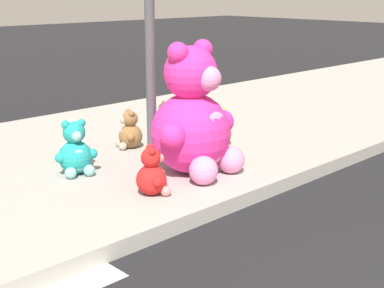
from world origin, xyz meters
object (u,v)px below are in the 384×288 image
at_px(plush_brown, 129,133).
at_px(plush_white, 76,145).
at_px(plush_tan, 168,122).
at_px(sign_pole, 149,9).
at_px(plush_teal, 76,152).
at_px(plush_pink_large, 194,122).
at_px(plush_lime, 219,130).
at_px(plush_red, 153,175).

height_order(plush_brown, plush_white, same).
bearing_deg(plush_tan, sign_pole, -141.48).
relative_size(plush_brown, plush_teal, 0.82).
relative_size(plush_pink_large, plush_lime, 2.97).
distance_m(plush_white, plush_tan, 1.41).
distance_m(plush_pink_large, plush_tan, 1.46).
bearing_deg(sign_pole, plush_red, -129.58).
height_order(plush_teal, plush_red, plush_teal).
distance_m(plush_tan, plush_red, 2.05).
bearing_deg(plush_teal, plush_white, 57.09).
distance_m(sign_pole, plush_tan, 1.80).
xyz_separation_m(plush_tan, plush_teal, (-1.66, -0.40, 0.01)).
xyz_separation_m(plush_brown, plush_tan, (0.63, -0.01, 0.03)).
bearing_deg(plush_teal, plush_red, -79.32).
height_order(plush_pink_large, plush_red, plush_pink_large).
height_order(plush_brown, plush_tan, plush_tan).
relative_size(plush_brown, plush_red, 0.99).
bearing_deg(sign_pole, plush_brown, 75.13).
height_order(sign_pole, plush_brown, sign_pole).
height_order(plush_pink_large, plush_white, plush_pink_large).
xyz_separation_m(plush_white, plush_tan, (1.41, 0.02, 0.03)).
height_order(sign_pole, plush_lime, sign_pole).
xyz_separation_m(sign_pole, plush_lime, (1.07, -0.03, -1.51)).
relative_size(plush_tan, plush_teal, 0.94).
bearing_deg(plush_tan, plush_teal, -166.40).
xyz_separation_m(sign_pole, plush_white, (-0.61, 0.62, -1.51)).
bearing_deg(plush_red, plush_brown, 60.07).
relative_size(plush_teal, plush_red, 1.22).
height_order(plush_pink_large, plush_brown, plush_pink_large).
bearing_deg(plush_red, plush_teal, 100.68).
bearing_deg(plush_teal, plush_brown, 21.65).
height_order(plush_lime, plush_red, plush_red).
height_order(plush_lime, plush_white, plush_white).
distance_m(plush_brown, plush_red, 1.66).
bearing_deg(plush_pink_large, plush_white, 119.83).
relative_size(sign_pole, plush_pink_large, 2.29).
distance_m(sign_pole, plush_brown, 1.65).
bearing_deg(sign_pole, plush_white, 134.73).
relative_size(plush_lime, plush_tan, 0.85).
xyz_separation_m(plush_lime, plush_white, (-1.68, 0.65, 0.00)).
relative_size(sign_pole, plush_tan, 5.77).
xyz_separation_m(plush_lime, plush_red, (-1.73, -0.77, 0.00)).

